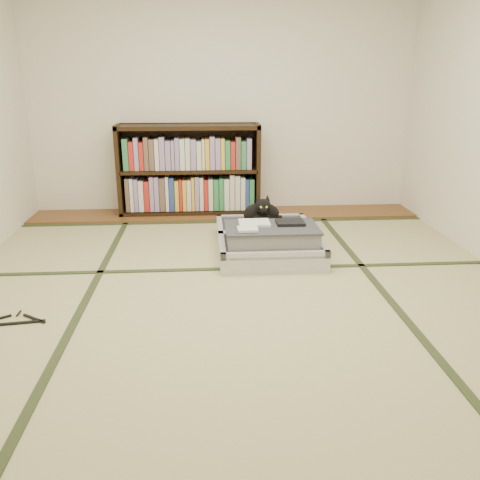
{
  "coord_description": "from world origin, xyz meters",
  "views": [
    {
      "loc": [
        -0.2,
        -3.21,
        1.41
      ],
      "look_at": [
        0.05,
        0.35,
        0.25
      ],
      "focal_mm": 38.0,
      "sensor_mm": 36.0,
      "label": 1
    }
  ],
  "objects": [
    {
      "name": "hanger",
      "position": [
        -1.37,
        -0.38,
        0.01
      ],
      "size": [
        0.4,
        0.2,
        0.01
      ],
      "color": "black",
      "rests_on": "floor"
    },
    {
      "name": "suitcase",
      "position": [
        0.31,
        0.75,
        0.11
      ],
      "size": [
        0.82,
        1.09,
        0.32
      ],
      "color": "silver",
      "rests_on": "floor"
    },
    {
      "name": "room_shell",
      "position": [
        0.0,
        0.0,
        1.46
      ],
      "size": [
        4.5,
        4.5,
        4.5
      ],
      "color": "white",
      "rests_on": "ground"
    },
    {
      "name": "cable_coil",
      "position": [
        0.47,
        1.07,
        0.17
      ],
      "size": [
        0.11,
        0.11,
        0.03
      ],
      "color": "white",
      "rests_on": "suitcase"
    },
    {
      "name": "cat",
      "position": [
        0.29,
        1.04,
        0.27
      ],
      "size": [
        0.36,
        0.37,
        0.29
      ],
      "color": "black",
      "rests_on": "suitcase"
    },
    {
      "name": "floor",
      "position": [
        0.0,
        0.0,
        0.0
      ],
      "size": [
        4.5,
        4.5,
        0.0
      ],
      "primitive_type": "plane",
      "color": "tan",
      "rests_on": "ground"
    },
    {
      "name": "bookcase",
      "position": [
        -0.36,
        2.07,
        0.45
      ],
      "size": [
        1.46,
        0.33,
        0.94
      ],
      "color": "black",
      "rests_on": "wood_strip"
    },
    {
      "name": "red_item",
      "position": [
        0.4,
        2.03,
        0.06
      ],
      "size": [
        0.15,
        0.09,
        0.07
      ],
      "primitive_type": "cube",
      "rotation": [
        0.0,
        0.0,
        -0.03
      ],
      "color": "red",
      "rests_on": "wood_strip"
    },
    {
      "name": "wood_strip",
      "position": [
        0.0,
        2.0,
        0.01
      ],
      "size": [
        4.0,
        0.5,
        0.02
      ],
      "primitive_type": "cube",
      "color": "brown",
      "rests_on": "ground"
    },
    {
      "name": "tatami_borders",
      "position": [
        0.0,
        0.49,
        0.0
      ],
      "size": [
        4.0,
        4.5,
        0.01
      ],
      "color": "#2D381E",
      "rests_on": "ground"
    }
  ]
}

